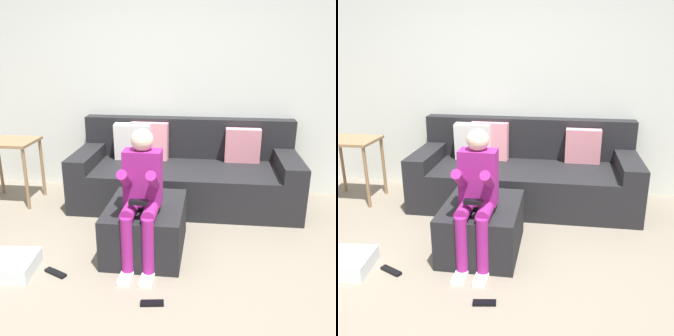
# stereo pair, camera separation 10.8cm
# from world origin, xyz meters

# --- Properties ---
(ground_plane) EXTENTS (6.36, 6.36, 0.00)m
(ground_plane) POSITION_xyz_m (0.00, 0.00, 0.00)
(ground_plane) COLOR slate
(wall_back) EXTENTS (4.89, 0.10, 2.75)m
(wall_back) POSITION_xyz_m (0.00, 2.28, 1.37)
(wall_back) COLOR silver
(wall_back) RESTS_ON ground_plane
(couch_sectional) EXTENTS (2.42, 0.97, 0.90)m
(couch_sectional) POSITION_xyz_m (0.25, 1.81, 0.32)
(couch_sectional) COLOR black
(couch_sectional) RESTS_ON ground_plane
(ottoman) EXTENTS (0.64, 0.78, 0.43)m
(ottoman) POSITION_xyz_m (0.01, 0.69, 0.21)
(ottoman) COLOR black
(ottoman) RESTS_ON ground_plane
(person_seated) EXTENTS (0.30, 0.54, 1.10)m
(person_seated) POSITION_xyz_m (0.01, 0.51, 0.62)
(person_seated) COLOR #8C1E72
(person_seated) RESTS_ON ground_plane
(storage_bin) EXTENTS (0.41, 0.40, 0.12)m
(storage_bin) POSITION_xyz_m (-1.00, 0.23, 0.06)
(storage_bin) COLOR silver
(storage_bin) RESTS_ON ground_plane
(side_table) EXTENTS (0.58, 0.46, 0.71)m
(side_table) POSITION_xyz_m (-1.67, 1.59, 0.59)
(side_table) COLOR olive
(side_table) RESTS_ON ground_plane
(remote_near_ottoman) EXTENTS (0.17, 0.08, 0.02)m
(remote_near_ottoman) POSITION_xyz_m (0.17, -0.04, 0.01)
(remote_near_ottoman) COLOR black
(remote_near_ottoman) RESTS_ON ground_plane
(remote_by_storage_bin) EXTENTS (0.20, 0.13, 0.02)m
(remote_by_storage_bin) POSITION_xyz_m (-0.64, 0.24, 0.01)
(remote_by_storage_bin) COLOR black
(remote_by_storage_bin) RESTS_ON ground_plane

